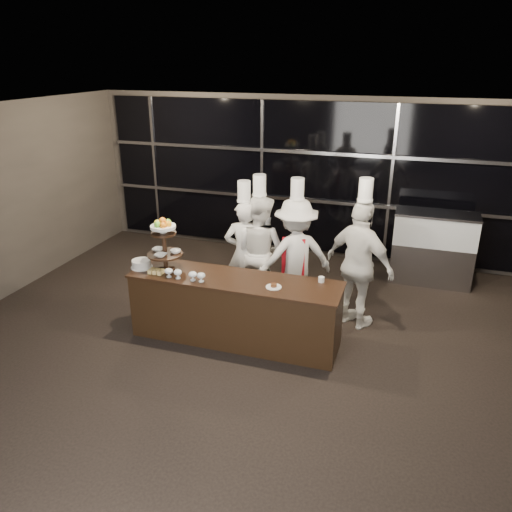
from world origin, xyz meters
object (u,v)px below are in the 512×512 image
(display_stand, at_px, (164,241))
(chef_a, at_px, (245,252))
(buffet_counter, at_px, (235,309))
(chef_d, at_px, (359,264))
(display_case, at_px, (433,244))
(chef_b, at_px, (259,250))
(layer_cake, at_px, (141,264))
(chef_c, at_px, (295,256))

(display_stand, relative_size, chef_a, 0.38)
(buffet_counter, height_order, chef_d, chef_d)
(buffet_counter, bearing_deg, chef_d, 31.69)
(display_stand, relative_size, display_case, 0.56)
(display_case, bearing_deg, chef_b, -146.88)
(buffet_counter, relative_size, chef_d, 1.31)
(chef_d, bearing_deg, layer_cake, -161.05)
(layer_cake, distance_m, chef_d, 3.02)
(buffet_counter, distance_m, display_case, 3.79)
(chef_a, distance_m, chef_d, 1.75)
(buffet_counter, relative_size, layer_cake, 9.47)
(chef_a, bearing_deg, chef_c, 1.93)
(chef_c, bearing_deg, display_case, 41.01)
(display_stand, height_order, layer_cake, display_stand)
(display_stand, distance_m, chef_d, 2.70)
(display_stand, bearing_deg, chef_b, 49.89)
(layer_cake, xyz_separation_m, chef_a, (1.11, 1.13, -0.11))
(buffet_counter, distance_m, display_stand, 1.33)
(chef_a, xyz_separation_m, chef_b, (0.21, 0.08, 0.03))
(buffet_counter, height_order, chef_b, chef_b)
(display_stand, xyz_separation_m, chef_a, (0.76, 1.08, -0.48))
(chef_b, bearing_deg, display_case, 33.12)
(display_stand, xyz_separation_m, display_case, (3.52, 2.82, -0.65))
(chef_a, height_order, chef_b, chef_b)
(display_case, height_order, chef_a, chef_a)
(layer_cake, xyz_separation_m, display_case, (3.87, 2.87, -0.29))
(chef_c, height_order, chef_d, chef_d)
(layer_cake, height_order, chef_c, chef_c)
(chef_c, bearing_deg, display_stand, -144.56)
(display_case, distance_m, chef_b, 3.05)
(buffet_counter, xyz_separation_m, chef_d, (1.51, 0.93, 0.48))
(chef_a, relative_size, chef_d, 0.91)
(layer_cake, distance_m, chef_c, 2.22)
(chef_b, bearing_deg, chef_d, -8.37)
(display_stand, height_order, chef_d, chef_d)
(chef_b, distance_m, chef_d, 1.55)
(display_case, distance_m, chef_a, 3.27)
(display_stand, xyz_separation_m, chef_d, (2.51, 0.93, -0.39))
(chef_a, xyz_separation_m, chef_d, (1.74, -0.15, 0.08))
(buffet_counter, relative_size, chef_c, 1.38)
(layer_cake, bearing_deg, buffet_counter, 2.12)
(chef_a, bearing_deg, chef_d, -4.78)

